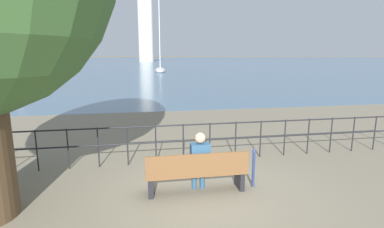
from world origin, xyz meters
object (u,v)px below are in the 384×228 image
(park_bench, at_px, (197,173))
(sailboat_2, at_px, (18,78))
(sailboat_1, at_px, (160,70))
(seated_person_left, at_px, (200,159))
(harbor_lighthouse, at_px, (146,27))
(closed_umbrella, at_px, (254,165))

(park_bench, bearing_deg, sailboat_2, 115.20)
(sailboat_1, bearing_deg, park_bench, -89.28)
(seated_person_left, bearing_deg, harbor_lighthouse, 88.84)
(sailboat_2, bearing_deg, closed_umbrella, -84.31)
(sailboat_1, bearing_deg, harbor_lighthouse, 94.15)
(seated_person_left, xyz_separation_m, harbor_lighthouse, (2.30, 113.62, 12.18))
(seated_person_left, distance_m, sailboat_1, 44.43)
(sailboat_2, bearing_deg, seated_person_left, -86.18)
(seated_person_left, bearing_deg, park_bench, -134.35)
(closed_umbrella, xyz_separation_m, sailboat_2, (-15.20, 29.52, -0.15))
(seated_person_left, relative_size, closed_umbrella, 1.44)
(closed_umbrella, height_order, sailboat_2, sailboat_2)
(sailboat_1, xyz_separation_m, sailboat_2, (-16.48, -14.84, 0.05))
(sailboat_1, relative_size, sailboat_2, 1.32)
(closed_umbrella, bearing_deg, sailboat_1, 88.35)
(sailboat_1, xyz_separation_m, harbor_lighthouse, (-0.18, 69.25, 12.58))
(sailboat_1, distance_m, harbor_lighthouse, 70.39)
(sailboat_1, height_order, harbor_lighthouse, harbor_lighthouse)
(seated_person_left, distance_m, harbor_lighthouse, 114.29)
(park_bench, height_order, seated_person_left, seated_person_left)
(closed_umbrella, relative_size, harbor_lighthouse, 0.03)
(closed_umbrella, distance_m, sailboat_2, 33.21)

